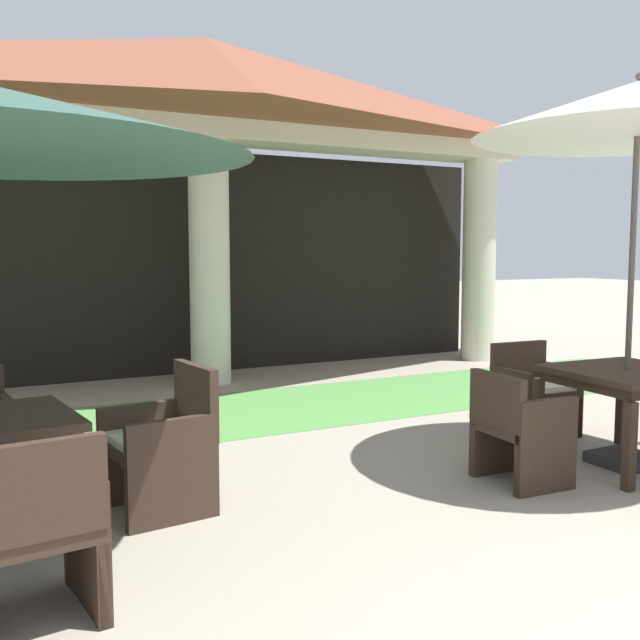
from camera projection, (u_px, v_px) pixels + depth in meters
name	position (u px, v px, depth m)	size (l,w,h in m)	color
background_pavilion	(204.00, 122.00, 8.75)	(9.60, 2.48, 4.16)	beige
lawn_strip	(265.00, 409.00, 7.46)	(11.40, 1.99, 0.01)	#519347
patio_table_near_foreground	(627.00, 382.00, 5.49)	(1.03, 1.03, 0.75)	#38281E
patio_umbrella_near_foreground	(638.00, 111.00, 5.30)	(2.42, 2.42, 2.94)	#2D2D2D
patio_chair_near_foreground_north	(533.00, 391.00, 6.46)	(0.65, 0.56, 0.81)	#38281E
patio_chair_near_foreground_west	(518.00, 429.00, 5.09)	(0.53, 0.59, 0.80)	#38281E
patio_chair_mid_left_east	(163.00, 446.00, 4.55)	(0.65, 0.64, 0.92)	#38281E
patio_chair_mid_left_south	(32.00, 533.00, 3.18)	(0.61, 0.63, 0.87)	#38281E
terracotta_urn	(177.00, 441.00, 5.63)	(0.36, 0.36, 0.41)	brown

